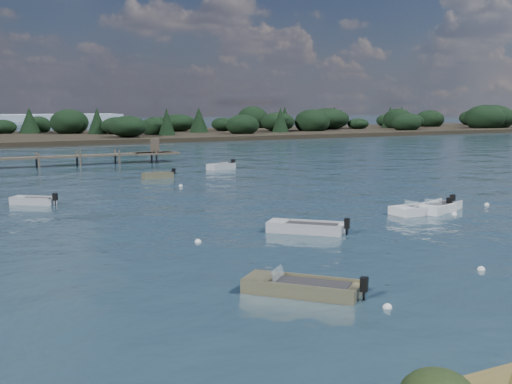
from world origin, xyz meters
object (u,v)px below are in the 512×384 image
tender_far_grey (33,202)px  dinghy_mid_white_b (439,209)px  tender_far_white (158,177)px  dinghy_mid_grey (305,230)px  dinghy_mid_white_a (422,211)px  dinghy_near_olive (301,290)px  tender_far_grey_b (221,168)px

tender_far_grey → dinghy_mid_white_b: 26.48m
tender_far_grey → tender_far_white: bearing=40.3°
dinghy_mid_grey → tender_far_grey: bearing=124.3°
tender_far_grey → tender_far_white: tender_far_white is taller
dinghy_mid_white_b → dinghy_mid_white_a: bearing=-175.3°
dinghy_near_olive → tender_far_white: dinghy_near_olive is taller
tender_far_white → dinghy_mid_grey: dinghy_mid_grey is taller
tender_far_grey → tender_far_white: size_ratio=0.97×
dinghy_mid_white_a → tender_far_grey_b: (0.01, 29.70, 0.03)m
dinghy_near_olive → tender_far_grey: bearing=101.6°
tender_far_grey_b → dinghy_near_olive: tender_far_grey_b is taller
tender_far_white → dinghy_mid_white_b: size_ratio=0.71×
dinghy_mid_white_a → dinghy_mid_grey: 9.63m
dinghy_mid_white_b → dinghy_mid_grey: bearing=-170.8°
tender_far_grey → tender_far_white: 16.14m
tender_far_white → dinghy_mid_white_b: 26.89m
dinghy_mid_white_a → tender_far_white: bearing=108.3°
dinghy_near_olive → tender_far_white: 36.66m
tender_far_white → dinghy_mid_grey: bearing=-92.5°
tender_far_grey_b → dinghy_mid_grey: tender_far_grey_b is taller
dinghy_near_olive → dinghy_mid_grey: (5.92, 9.16, 0.01)m
tender_far_white → dinghy_mid_grey: 26.84m
tender_far_grey_b → dinghy_mid_white_b: size_ratio=0.81×
dinghy_mid_white_a → dinghy_mid_white_b: 1.45m
dinghy_mid_grey → dinghy_mid_white_b: dinghy_mid_white_b is taller
tender_far_grey → dinghy_near_olive: size_ratio=0.72×
tender_far_grey → dinghy_mid_grey: 19.81m
dinghy_near_olive → tender_far_white: size_ratio=1.33×
dinghy_near_olive → dinghy_mid_white_b: (16.86, 10.92, -0.00)m
tender_far_grey_b → tender_far_grey: bearing=-144.0°
tender_far_grey → dinghy_mid_white_b: (22.09, -14.61, -0.00)m
tender_far_grey → tender_far_grey_b: bearing=36.0°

